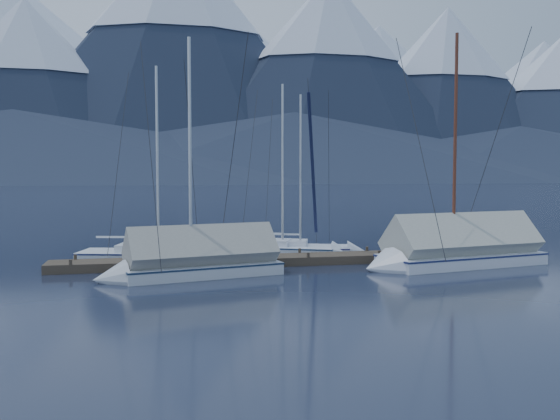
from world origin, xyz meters
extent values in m
plane|color=black|center=(0.00, 0.00, 0.00)|extent=(1000.00, 1000.00, 0.00)
cone|color=#475675|center=(-110.00, 440.00, 75.00)|extent=(352.00, 352.00, 150.00)
cone|color=#475675|center=(40.00, 430.00, 70.00)|extent=(330.00, 330.00, 140.00)
cone|color=silver|center=(40.00, 430.00, 111.10)|extent=(142.76, 142.76, 58.80)
cone|color=#475675|center=(180.00, 445.00, 62.50)|extent=(308.00, 308.00, 125.00)
cone|color=silver|center=(180.00, 445.00, 99.25)|extent=(133.24, 133.24, 52.50)
cone|color=#475675|center=(320.00, 425.00, 57.50)|extent=(286.00, 286.00, 115.00)
cone|color=silver|center=(320.00, 425.00, 91.35)|extent=(123.72, 123.72, 48.30)
cone|color=#192133|center=(-65.00, 295.00, 45.00)|extent=(171.00, 171.00, 90.00)
cone|color=silver|center=(-65.00, 295.00, 71.60)|extent=(73.97, 73.97, 37.80)
cone|color=#192133|center=(10.00, 310.00, 67.50)|extent=(228.00, 228.00, 135.00)
cone|color=#192133|center=(90.00, 290.00, 55.00)|extent=(190.00, 190.00, 110.00)
cone|color=silver|center=(90.00, 290.00, 87.40)|extent=(82.19, 82.19, 46.20)
cone|color=#192133|center=(165.00, 300.00, 50.00)|extent=(182.40, 182.40, 100.00)
cone|color=silver|center=(165.00, 300.00, 79.50)|extent=(78.91, 78.91, 42.00)
cone|color=#192133|center=(-60.00, 240.00, 15.00)|extent=(416.00, 416.00, 30.00)
cone|color=#192133|center=(60.00, 245.00, 16.00)|extent=(390.00, 390.00, 32.00)
cone|color=#192133|center=(180.00, 250.00, 14.00)|extent=(364.00, 364.00, 28.00)
cube|color=#382D23|center=(0.00, 2.00, 0.17)|extent=(18.00, 1.50, 0.34)
cube|color=black|center=(-6.00, 2.00, -0.05)|extent=(3.00, 1.30, 0.30)
cube|color=black|center=(0.00, 2.00, -0.05)|extent=(3.00, 1.30, 0.30)
cube|color=black|center=(6.00, 2.00, -0.05)|extent=(3.00, 1.30, 0.30)
cylinder|color=#382D23|center=(-8.00, 2.70, 0.35)|extent=(0.12, 0.12, 0.35)
cylinder|color=#382D23|center=(-8.00, 1.30, 0.35)|extent=(0.12, 0.12, 0.35)
cylinder|color=#382D23|center=(-5.00, 2.70, 0.35)|extent=(0.12, 0.12, 0.35)
cylinder|color=#382D23|center=(-5.00, 1.30, 0.35)|extent=(0.12, 0.12, 0.35)
cylinder|color=#382D23|center=(-2.00, 2.70, 0.35)|extent=(0.12, 0.12, 0.35)
cylinder|color=#382D23|center=(-2.00, 1.30, 0.35)|extent=(0.12, 0.12, 0.35)
cylinder|color=#382D23|center=(1.00, 2.70, 0.35)|extent=(0.12, 0.12, 0.35)
cylinder|color=#382D23|center=(1.00, 1.30, 0.35)|extent=(0.12, 0.12, 0.35)
cylinder|color=#382D23|center=(4.00, 2.70, 0.35)|extent=(0.12, 0.12, 0.35)
cylinder|color=#382D23|center=(4.00, 1.30, 0.35)|extent=(0.12, 0.12, 0.35)
cylinder|color=#382D23|center=(7.00, 2.70, 0.35)|extent=(0.12, 0.12, 0.35)
cylinder|color=#382D23|center=(7.00, 1.30, 0.35)|extent=(0.12, 0.12, 0.35)
cube|color=silver|center=(-5.19, 3.98, 0.12)|extent=(6.05, 3.28, 0.63)
cube|color=silver|center=(-5.19, 3.98, -0.17)|extent=(5.00, 2.23, 0.29)
cube|color=navy|center=(-5.19, 3.98, 0.38)|extent=(6.11, 3.31, 0.06)
cone|color=silver|center=(-1.98, 3.16, 0.12)|extent=(1.48, 2.04, 1.84)
cube|color=silver|center=(-5.46, 4.05, 0.58)|extent=(2.28, 1.80, 0.29)
cylinder|color=#B2B7BF|center=(-4.81, 3.89, 4.27)|extent=(0.12, 0.12, 7.67)
cylinder|color=#B2B7BF|center=(-6.11, 4.22, 1.01)|extent=(2.53, 0.72, 0.09)
cylinder|color=#26262B|center=(-3.42, 3.53, 4.27)|extent=(0.74, 2.81, 7.68)
cube|color=white|center=(0.38, 4.87, 0.11)|extent=(5.70, 3.89, 0.60)
cube|color=white|center=(0.38, 4.87, -0.16)|extent=(4.62, 2.81, 0.27)
cube|color=navy|center=(0.38, 4.87, 0.36)|extent=(5.76, 3.93, 0.05)
cone|color=white|center=(3.23, 3.59, 0.11)|extent=(1.62, 2.00, 1.74)
cube|color=white|center=(0.13, 4.98, 0.54)|extent=(2.26, 1.94, 0.27)
cylinder|color=#B2B7BF|center=(0.71, 4.72, 4.03)|extent=(0.11, 0.11, 7.25)
cylinder|color=#B2B7BF|center=(-0.45, 5.24, 0.95)|extent=(2.26, 1.08, 0.08)
cylinder|color=#26262B|center=(1.95, 4.16, 4.03)|extent=(1.15, 2.51, 7.26)
cube|color=silver|center=(1.22, 4.83, 0.10)|extent=(5.41, 3.26, 0.56)
cube|color=silver|center=(1.22, 4.83, -0.15)|extent=(4.43, 2.29, 0.26)
cube|color=#1E1A4E|center=(1.22, 4.83, 0.34)|extent=(5.46, 3.29, 0.05)
cone|color=silver|center=(4.01, 3.89, 0.10)|extent=(1.42, 1.86, 1.64)
cube|color=silver|center=(0.97, 4.91, 0.51)|extent=(2.08, 1.71, 0.26)
cylinder|color=#B2B7BF|center=(1.54, 4.72, 3.80)|extent=(0.10, 0.10, 6.84)
cylinder|color=#B2B7BF|center=(0.41, 5.10, 0.90)|extent=(2.21, 0.81, 0.08)
cylinder|color=#26262B|center=(2.76, 4.31, 3.80)|extent=(0.85, 2.45, 6.85)
cube|color=white|center=(7.06, 0.14, 0.13)|extent=(7.02, 3.56, 0.71)
cube|color=white|center=(7.06, 0.14, -0.19)|extent=(5.84, 2.32, 0.32)
cube|color=navy|center=(7.06, 0.14, 0.43)|extent=(7.09, 3.59, 0.06)
cone|color=white|center=(3.28, -0.55, 0.13)|extent=(1.58, 2.46, 2.28)
cylinder|color=#592819|center=(6.63, 0.07, 4.81)|extent=(0.13, 0.13, 8.65)
cylinder|color=#592819|center=(8.12, 0.34, 1.14)|extent=(2.98, 0.64, 0.10)
cylinder|color=#26262B|center=(4.98, -0.24, 4.81)|extent=(0.64, 3.32, 8.66)
cube|color=#A6A79C|center=(7.06, 0.14, 0.92)|extent=(6.70, 3.54, 2.42)
cube|color=silver|center=(-3.34, -0.10, 0.12)|extent=(5.88, 3.15, 0.66)
cube|color=silver|center=(-3.34, -0.10, -0.18)|extent=(4.87, 2.09, 0.30)
cube|color=#162843|center=(-3.34, -0.10, 0.40)|extent=(5.94, 3.18, 0.06)
cone|color=silver|center=(-6.50, -0.80, 0.12)|extent=(1.48, 2.10, 1.91)
cylinder|color=#B2B7BF|center=(-3.73, -0.19, 4.44)|extent=(0.12, 0.12, 7.97)
cylinder|color=#B2B7BF|center=(-2.36, 0.11, 1.05)|extent=(2.47, 0.63, 0.09)
cylinder|color=#26262B|center=(-5.09, -0.49, 4.44)|extent=(0.63, 2.75, 7.98)
cube|color=gray|center=(-3.34, -0.10, 0.85)|extent=(5.62, 3.12, 2.03)
imported|color=black|center=(6.92, 1.89, 1.11)|extent=(0.43, 0.60, 1.53)
camera|label=1|loc=(-5.07, -21.32, 3.66)|focal=38.00mm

